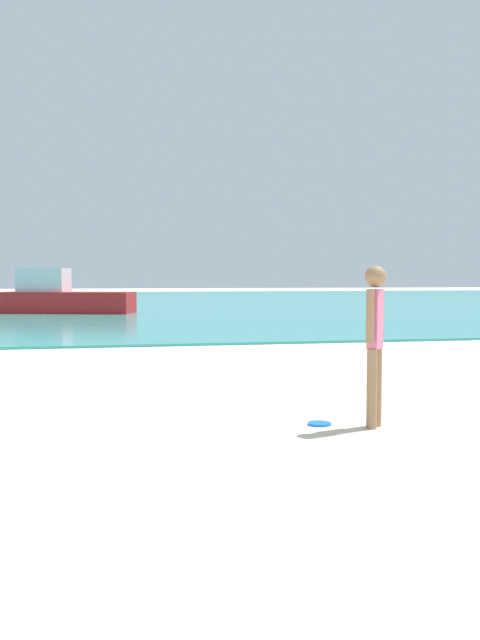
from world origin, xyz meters
name	(u,v)px	position (x,y,z in m)	size (l,w,h in m)	color
water	(117,301)	(0.00, 43.90, 0.03)	(160.00, 60.00, 0.06)	teal
person_standing	(375,336)	(1.24, 4.96, 0.95)	(0.28, 0.31, 1.67)	#936B4C
frisbee	(319,424)	(0.73, 5.18, 0.01)	(0.25, 0.25, 0.03)	blue
boat_near	(62,297)	(-2.84, 28.69, 0.71)	(5.82, 3.35, 1.88)	red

